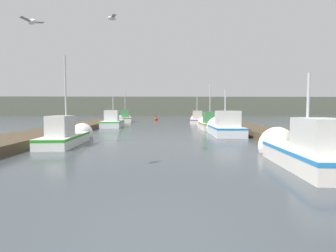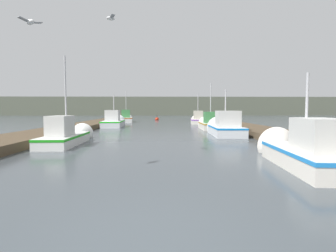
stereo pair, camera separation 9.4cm
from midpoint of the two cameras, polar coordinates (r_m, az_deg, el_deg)
The scene contains 18 objects.
ground_plane at distance 3.57m, azimuth -3.79°, elevation -24.75°, with size 200.00×200.00×0.00m.
dock_left at distance 20.46m, azimuth -21.42°, elevation -0.78°, with size 2.84×40.00×0.39m.
dock_right at distance 20.36m, azimuth 18.20°, elevation -0.73°, with size 2.84×40.00×0.39m.
distant_shore_ridge at distance 77.61m, azimuth -1.34°, elevation 4.29°, with size 120.00×16.00×4.99m.
fishing_boat_0 at distance 9.00m, azimuth 27.52°, elevation -4.75°, with size 1.89×4.73×3.22m.
fishing_boat_1 at distance 13.95m, azimuth -20.62°, elevation -1.89°, with size 1.46×5.09×4.66m.
fishing_boat_2 at distance 17.87m, azimuth 12.29°, elevation -0.29°, with size 1.93×4.88×3.53m.
fishing_boat_3 at distance 22.66m, azimuth 9.25°, elevation 0.49°, with size 1.73×4.55×4.31m.
fishing_boat_4 at distance 26.38m, azimuth -11.51°, elevation 0.95°, with size 2.02×6.10×3.60m.
fishing_boat_5 at distance 31.32m, azimuth 6.58°, elevation 1.39°, with size 1.98×4.84×3.96m.
fishing_boat_6 at distance 35.27m, azimuth -9.01°, elevation 1.64°, with size 2.05×5.05×4.55m.
mooring_piling_0 at distance 10.78m, azimuth 29.51°, elevation -2.99°, with size 0.34×0.34×1.06m.
mooring_piling_1 at distance 30.61m, azimuth -11.85°, elevation 1.43°, with size 0.29×0.29×1.05m.
mooring_piling_2 at distance 19.39m, azimuth 14.47°, elevation 0.54°, with size 0.31×0.31×1.34m.
mooring_piling_3 at distance 38.10m, azimuth -9.98°, elevation 1.85°, with size 0.34×0.34×1.01m.
channel_buoy at distance 40.01m, azimuth -2.36°, elevation 1.49°, with size 0.57×0.57×1.07m.
seagull_lead at distance 7.44m, azimuth -27.45°, elevation 19.47°, with size 0.44×0.50×0.12m.
seagull_1 at distance 9.47m, azimuth -12.03°, elevation 21.96°, with size 0.36×0.54×0.12m.
Camera 2 is at (0.19, -3.14, 1.70)m, focal length 28.00 mm.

